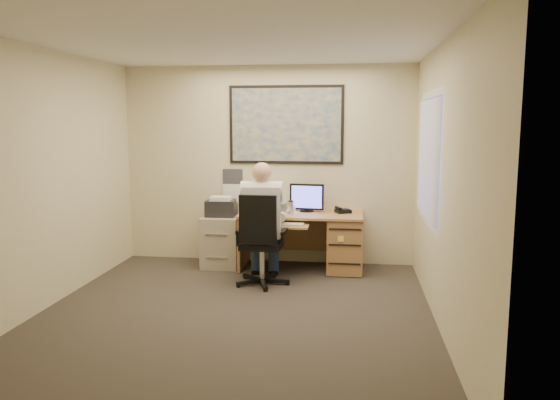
# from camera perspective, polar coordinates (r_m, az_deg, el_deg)

# --- Properties ---
(room_shell) EXTENTS (4.00, 4.50, 2.70)m
(room_shell) POSITION_cam_1_polar(r_m,az_deg,el_deg) (5.33, -5.06, 1.77)
(room_shell) COLOR #353029
(room_shell) RESTS_ON ground
(desk) EXTENTS (1.60, 0.97, 1.11)m
(desk) POSITION_cam_1_polar(r_m,az_deg,el_deg) (7.23, 4.85, -3.82)
(desk) COLOR tan
(desk) RESTS_ON ground
(world_map) EXTENTS (1.56, 0.03, 1.06)m
(world_map) POSITION_cam_1_polar(r_m,az_deg,el_deg) (7.45, 0.63, 7.86)
(world_map) COLOR #1E4C93
(world_map) RESTS_ON room_shell
(wall_calendar) EXTENTS (0.28, 0.01, 0.42)m
(wall_calendar) POSITION_cam_1_polar(r_m,az_deg,el_deg) (7.63, -4.97, 1.67)
(wall_calendar) COLOR white
(wall_calendar) RESTS_ON room_shell
(window_blinds) EXTENTS (0.06, 1.40, 1.30)m
(window_blinds) POSITION_cam_1_polar(r_m,az_deg,el_deg) (6.03, 15.31, 4.17)
(window_blinds) COLOR beige
(window_blinds) RESTS_ON room_shell
(filing_cabinet) EXTENTS (0.51, 0.60, 0.95)m
(filing_cabinet) POSITION_cam_1_polar(r_m,az_deg,el_deg) (7.44, -6.09, -3.77)
(filing_cabinet) COLOR #B1A68E
(filing_cabinet) RESTS_ON ground
(office_chair) EXTENTS (0.68, 0.68, 1.11)m
(office_chair) POSITION_cam_1_polar(r_m,az_deg,el_deg) (6.54, -1.95, -6.15)
(office_chair) COLOR black
(office_chair) RESTS_ON ground
(person) EXTENTS (0.70, 0.94, 1.47)m
(person) POSITION_cam_1_polar(r_m,az_deg,el_deg) (6.53, -1.86, -2.49)
(person) COLOR silver
(person) RESTS_ON office_chair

